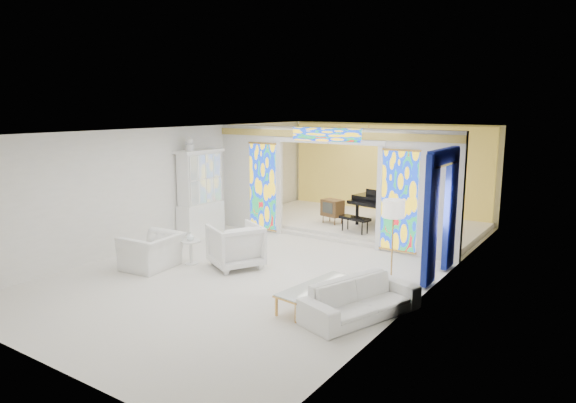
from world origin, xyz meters
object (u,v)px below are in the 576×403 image
Objects in this scene: armchair_right at (235,246)px; tv_console at (332,208)px; grand_piano at (392,200)px; coffee_table at (316,287)px; china_cabinet at (200,194)px; sofa at (361,299)px; armchair_left at (152,251)px.

armchair_right reaches higher than tv_console.
grand_piano is at bearing -168.13° from armchair_right.
armchair_right is at bearing 160.27° from coffee_table.
china_cabinet is at bearing 153.31° from coffee_table.
sofa is 3.10× the size of tv_console.
armchair_right is (2.65, -1.71, -0.68)m from china_cabinet.
tv_console is at bearing 116.14° from coffee_table.
armchair_right is 0.39× the size of grand_piano.
armchair_left is at bearing -103.69° from grand_piano.
tv_console reaches higher than armchair_left.
grand_piano is 3.95× the size of tv_console.
armchair_left is 5.64m from tv_console.
armchair_right reaches higher than sofa.
armchair_right reaches higher than coffee_table.
armchair_right is at bearing 119.81° from armchair_left.
armchair_left is 6.97m from grand_piano.
grand_piano is (4.17, 3.48, -0.28)m from china_cabinet.
grand_piano is 1.72m from tv_console.
grand_piano reaches higher than armchair_left.
armchair_left is 4.14m from coffee_table.
sofa is 1.20× the size of coffee_table.
armchair_left is at bearing -91.88° from tv_console.
grand_piano reaches higher than tv_console.
china_cabinet reaches higher than armchair_right.
grand_piano is (-2.00, 6.14, 0.58)m from sofa.
china_cabinet is 1.26× the size of sofa.
armchair_left is 1.69× the size of tv_console.
tv_console is (1.54, 5.42, 0.25)m from armchair_left.
china_cabinet is 5.98m from coffee_table.
grand_piano is at bearing 100.37° from coffee_table.
china_cabinet is at bearing -163.64° from armchair_left.
coffee_table is (2.64, -0.95, -0.13)m from armchair_right.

